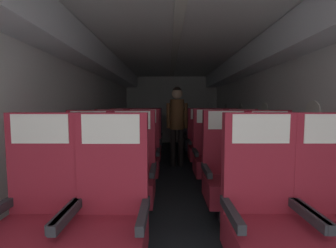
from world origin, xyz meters
TOP-DOWN VIEW (x-y plane):
  - ground at (0.00, 3.83)m, footprint 3.30×8.07m
  - fuselage_shell at (0.00, 4.08)m, footprint 3.18×7.72m
  - seat_a_left_window at (-0.99, 1.45)m, footprint 0.52×0.50m
  - seat_a_left_aisle at (-0.51, 1.43)m, footprint 0.52×0.50m
  - seat_a_right_window at (0.51, 1.45)m, footprint 0.52×0.50m
  - seat_b_left_window at (-1.00, 2.39)m, footprint 0.52×0.50m
  - seat_b_left_aisle at (-0.51, 2.41)m, footprint 0.52×0.50m
  - seat_b_right_aisle at (0.99, 2.39)m, footprint 0.52×0.50m
  - seat_b_right_window at (0.51, 2.40)m, footprint 0.52×0.50m
  - seat_c_left_window at (-0.99, 3.35)m, footprint 0.52×0.50m
  - seat_c_left_aisle at (-0.50, 3.36)m, footprint 0.52×0.50m
  - seat_c_right_aisle at (1.00, 3.35)m, footprint 0.52×0.50m
  - seat_c_right_window at (0.51, 3.34)m, footprint 0.52×0.50m
  - seat_d_left_window at (-1.00, 4.31)m, footprint 0.52×0.50m
  - seat_d_left_aisle at (-0.51, 4.29)m, footprint 0.52×0.50m
  - seat_d_right_aisle at (0.99, 4.32)m, footprint 0.52×0.50m
  - seat_d_right_window at (0.51, 4.30)m, footprint 0.52×0.50m
  - seat_e_left_window at (-1.00, 5.25)m, footprint 0.52×0.50m
  - seat_e_left_aisle at (-0.51, 5.26)m, footprint 0.52×0.50m
  - seat_e_right_aisle at (1.00, 5.25)m, footprint 0.52×0.50m
  - seat_e_right_window at (0.50, 5.27)m, footprint 0.52×0.50m
  - flight_attendant at (0.06, 4.61)m, footprint 0.43×0.28m

SIDE VIEW (x-z plane):
  - ground at x=0.00m, z-range -0.02..0.00m
  - seat_a_left_window at x=-0.99m, z-range -0.10..1.10m
  - seat_a_left_aisle at x=-0.51m, z-range -0.10..1.10m
  - seat_a_right_window at x=0.51m, z-range -0.10..1.10m
  - seat_b_left_window at x=-1.00m, z-range -0.10..1.10m
  - seat_b_left_aisle at x=-0.51m, z-range -0.10..1.10m
  - seat_b_right_aisle at x=0.99m, z-range -0.10..1.10m
  - seat_b_right_window at x=0.51m, z-range -0.10..1.10m
  - seat_c_left_window at x=-0.99m, z-range -0.10..1.10m
  - seat_c_left_aisle at x=-0.50m, z-range -0.10..1.10m
  - seat_c_right_aisle at x=1.00m, z-range -0.10..1.10m
  - seat_c_right_window at x=0.51m, z-range -0.10..1.10m
  - seat_d_left_window at x=-1.00m, z-range -0.10..1.10m
  - seat_d_left_aisle at x=-0.51m, z-range -0.10..1.10m
  - seat_d_right_aisle at x=0.99m, z-range -0.10..1.10m
  - seat_d_right_window at x=0.51m, z-range -0.10..1.10m
  - seat_e_left_window at x=-1.00m, z-range -0.10..1.10m
  - seat_e_left_aisle at x=-0.51m, z-range -0.10..1.10m
  - seat_e_right_aisle at x=1.00m, z-range -0.10..1.10m
  - seat_e_right_window at x=0.50m, z-range -0.10..1.10m
  - flight_attendant at x=0.06m, z-range 0.19..1.82m
  - fuselage_shell at x=0.00m, z-range 0.51..2.78m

